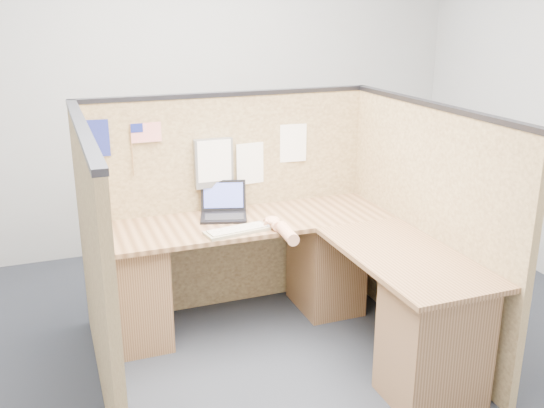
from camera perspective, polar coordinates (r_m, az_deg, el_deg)
name	(u,v)px	position (r m, az deg, el deg)	size (l,w,h in m)	color
floor	(282,371)	(3.74, 0.95, -15.45)	(5.00, 5.00, 0.00)	#1F232C
wall_back	(186,89)	(5.32, -8.08, 10.66)	(5.00, 5.00, 0.00)	#B0B3B5
cubicle_partitions	(257,227)	(3.75, -1.39, -2.18)	(2.06, 1.83, 1.53)	brown
l_desk	(293,287)	(3.84, 1.98, -7.79)	(1.95, 1.75, 0.73)	brown
laptop	(221,208)	(4.07, -4.82, -0.39)	(0.36, 0.37, 0.22)	black
keyboard	(237,231)	(3.77, -3.31, -2.51)	(0.42, 0.20, 0.03)	gray
mouse	(273,224)	(3.84, 0.05, -1.93)	(0.11, 0.07, 0.05)	silver
hand_forearm	(282,229)	(3.71, 0.99, -2.39)	(0.11, 0.40, 0.08)	tan
blue_poster	(95,138)	(3.96, -16.32, 5.95)	(0.18, 0.00, 0.23)	navy
american_flag	(143,135)	(3.97, -12.07, 6.41)	(0.20, 0.01, 0.34)	olive
file_holder	(214,163)	(4.10, -5.51, 3.86)	(0.26, 0.05, 0.33)	slate
paper_left	(292,143)	(4.29, 1.89, 5.74)	(0.21, 0.00, 0.27)	white
paper_right	(252,163)	(4.21, -1.92, 3.84)	(0.23, 0.00, 0.29)	white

